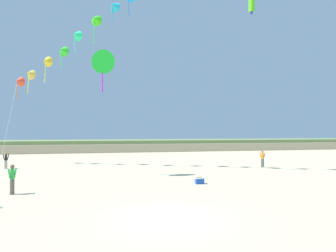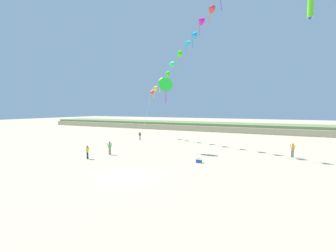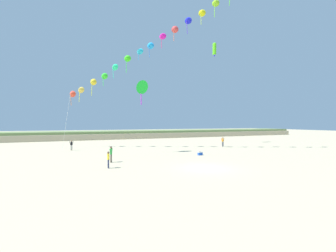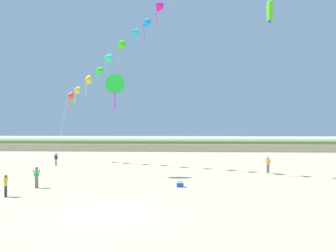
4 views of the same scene
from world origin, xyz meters
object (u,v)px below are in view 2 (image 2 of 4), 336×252
Objects in this scene: person_mid_center at (87,151)px; person_far_left at (293,149)px; person_near_left at (140,135)px; large_kite_low_lead at (166,84)px; large_kite_mid_trail at (310,8)px; beach_cooler at (199,161)px; person_near_right at (110,147)px.

person_mid_center is 24.54m from person_far_left.
large_kite_low_lead reaches higher than person_near_left.
person_mid_center is 33.84m from large_kite_mid_trail.
beach_cooler is (-9.29, -7.67, -0.78)m from person_far_left.
large_kite_low_lead is at bearing -170.43° from person_far_left.
large_kite_mid_trail is at bearing 31.15° from person_near_right.
person_near_right is 31.90m from large_kite_mid_trail.
beach_cooler is at bearing -130.74° from large_kite_mid_trail.
person_near_right is 0.48× the size of large_kite_low_lead.
person_near_right reaches higher than person_near_left.
large_kite_low_lead is 1.25× the size of large_kite_mid_trail.
person_near_right is 0.60× the size of large_kite_mid_trail.
person_near_left is at bearing 142.22° from beach_cooler.
beach_cooler is at bearing 18.02° from person_mid_center.
large_kite_low_lead is (5.75, 9.00, 8.36)m from person_mid_center.
large_kite_mid_trail is 25.19m from beach_cooler.
person_mid_center is at bearing -151.61° from person_far_left.
beach_cooler is at bearing -37.78° from person_near_left.
large_kite_low_lead is at bearing -38.10° from person_near_left.
large_kite_low_lead is 21.43m from large_kite_mid_trail.
person_near_right is 2.97× the size of beach_cooler.
large_kite_mid_trail reaches higher than person_near_right.
person_far_left reaches higher than beach_cooler.
person_far_left is (24.86, -4.40, 0.07)m from person_near_left.
person_near_left is 0.45× the size of large_kite_low_lead.
person_far_left reaches higher than person_near_left.
person_near_left is at bearing -178.73° from large_kite_mid_trail.
beach_cooler is at bearing -140.46° from person_far_left.
person_far_left is 0.48× the size of large_kite_low_lead.
person_far_left is (20.88, 8.61, 0.00)m from person_near_right.
large_kite_mid_trail is (22.49, 13.59, 18.09)m from person_near_right.
person_near_left is 0.93× the size of person_far_left.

